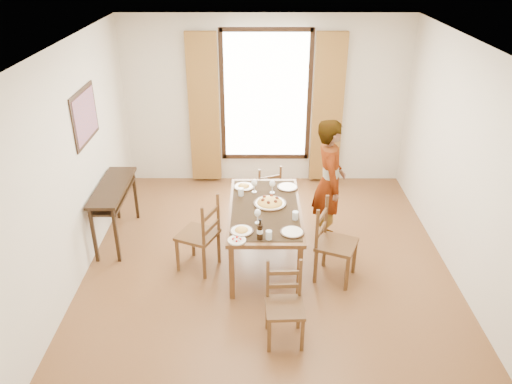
{
  "coord_description": "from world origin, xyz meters",
  "views": [
    {
      "loc": [
        -0.14,
        -5.21,
        3.7
      ],
      "look_at": [
        -0.15,
        0.04,
        1.0
      ],
      "focal_mm": 35.0,
      "sensor_mm": 36.0,
      "label": 1
    }
  ],
  "objects_px": {
    "dining_table": "(265,213)",
    "man": "(329,183)",
    "console_table": "(113,194)",
    "pasta_platter": "(270,201)"
  },
  "relations": [
    {
      "from": "dining_table",
      "to": "man",
      "type": "relative_size",
      "value": 0.96
    },
    {
      "from": "console_table",
      "to": "man",
      "type": "bearing_deg",
      "value": -0.36
    },
    {
      "from": "dining_table",
      "to": "man",
      "type": "distance_m",
      "value": 0.99
    },
    {
      "from": "dining_table",
      "to": "pasta_platter",
      "type": "distance_m",
      "value": 0.16
    },
    {
      "from": "dining_table",
      "to": "console_table",
      "type": "bearing_deg",
      "value": 165.62
    },
    {
      "from": "console_table",
      "to": "dining_table",
      "type": "relative_size",
      "value": 0.73
    },
    {
      "from": "pasta_platter",
      "to": "console_table",
      "type": "bearing_deg",
      "value": 168.32
    },
    {
      "from": "console_table",
      "to": "dining_table",
      "type": "height_order",
      "value": "console_table"
    },
    {
      "from": "dining_table",
      "to": "man",
      "type": "xyz_separation_m",
      "value": [
        0.84,
        0.49,
        0.17
      ]
    },
    {
      "from": "console_table",
      "to": "pasta_platter",
      "type": "distance_m",
      "value": 2.1
    }
  ]
}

